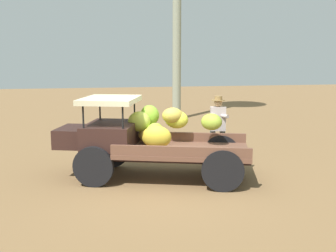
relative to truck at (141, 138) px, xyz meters
name	(u,v)px	position (x,y,z in m)	size (l,w,h in m)	color
ground_plane	(158,182)	(-0.31, 0.52, -0.93)	(60.00, 60.00, 0.00)	brown
truck	(141,138)	(0.00, 0.00, 0.00)	(4.66, 2.82, 1.89)	#331E1A
farmer	(218,125)	(-2.14, -0.79, 0.10)	(0.53, 0.49, 1.81)	#3D4A40
loose_banana_bunch	(164,148)	(-0.93, -2.14, -0.78)	(0.57, 0.42, 0.31)	gold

